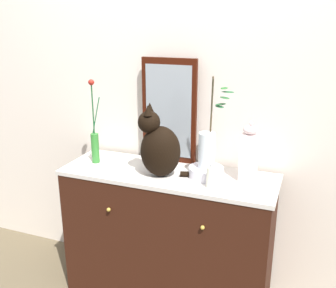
% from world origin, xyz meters
% --- Properties ---
extents(wall_back, '(4.40, 0.08, 2.60)m').
position_xyz_m(wall_back, '(0.00, 0.30, 1.30)').
color(wall_back, beige).
rests_on(wall_back, ground_plane).
extents(sideboard, '(1.29, 0.46, 0.85)m').
position_xyz_m(sideboard, '(0.00, -0.00, 0.43)').
color(sideboard, black).
rests_on(sideboard, ground_plane).
extents(mirror_leaning, '(0.35, 0.03, 0.65)m').
position_xyz_m(mirror_leaning, '(-0.07, 0.20, 1.18)').
color(mirror_leaning, '#350F05').
rests_on(mirror_leaning, sideboard).
extents(cat_sitting, '(0.43, 0.23, 0.43)m').
position_xyz_m(cat_sitting, '(-0.03, -0.06, 1.03)').
color(cat_sitting, black).
rests_on(cat_sitting, sideboard).
extents(vase_slim_green, '(0.08, 0.05, 0.53)m').
position_xyz_m(vase_slim_green, '(-0.49, 0.00, 1.00)').
color(vase_slim_green, '#317B2E').
rests_on(vase_slim_green, sideboard).
extents(bowl_porcelain, '(0.20, 0.20, 0.06)m').
position_xyz_m(bowl_porcelain, '(0.23, 0.02, 0.88)').
color(bowl_porcelain, white).
rests_on(bowl_porcelain, sideboard).
extents(vase_glass_clear, '(0.18, 0.11, 0.53)m').
position_xyz_m(vase_glass_clear, '(0.23, 0.02, 1.03)').
color(vase_glass_clear, silver).
rests_on(vase_glass_clear, bowl_porcelain).
extents(jar_lidded_porcelain, '(0.09, 0.09, 0.34)m').
position_xyz_m(jar_lidded_porcelain, '(0.46, 0.06, 1.01)').
color(jar_lidded_porcelain, silver).
rests_on(jar_lidded_porcelain, sideboard).
extents(candle_pillar, '(0.04, 0.04, 0.13)m').
position_xyz_m(candle_pillar, '(0.29, -0.11, 0.91)').
color(candle_pillar, silver).
rests_on(candle_pillar, sideboard).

